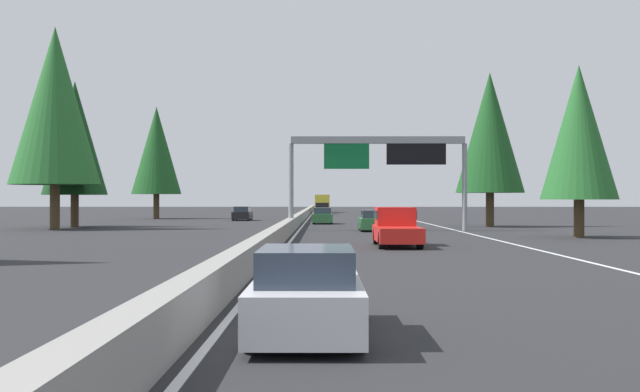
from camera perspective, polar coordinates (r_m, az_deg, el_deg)
The scene contains 17 objects.
ground_plane at distance 61.45m, azimuth -1.61°, elevation -2.33°, with size 320.00×320.00×0.00m, color #262628.
median_barrier at distance 81.43m, azimuth -1.35°, elevation -1.49°, with size 180.00×0.56×0.90m, color gray.
shoulder_stripe_right at distance 72.03m, azimuth 7.86°, elevation -2.01°, with size 160.00×0.16×0.01m, color silver.
shoulder_stripe_median at distance 71.43m, azimuth -1.14°, elevation -2.02°, with size 160.00×0.16×0.01m, color silver.
sign_gantry_overhead at distance 55.20m, azimuth 4.44°, elevation 2.96°, with size 0.50×12.68×6.69m.
sedan_far_left at distance 12.93m, azimuth -0.98°, elevation -7.26°, with size 4.40×1.80×1.47m.
pickup_far_right at distance 37.46m, azimuth 5.61°, elevation -2.28°, with size 5.60×2.00×1.86m.
sedan_mid_center at distance 70.44m, azimuth 0.19°, elevation -1.50°, with size 4.40×1.80×1.47m.
minivan_far_center at distance 116.91m, azimuth 0.16°, elevation -0.85°, with size 5.00×1.95×1.69m.
box_truck_distant_b at distance 130.25m, azimuth 0.17°, elevation -0.50°, with size 8.50×2.40×2.95m.
sedan_mid_right at distance 54.81m, azimuth 3.87°, elevation -1.87°, with size 4.40×1.80×1.47m.
oncoming_near at distance 81.79m, azimuth -5.72°, elevation -1.32°, with size 4.40×1.80×1.47m.
conifer_right_near at distance 48.03m, azimuth 18.48°, elevation 4.45°, with size 4.46×4.46×10.14m.
conifer_right_mid at distance 64.87m, azimuth 12.37°, elevation 4.56°, with size 5.54×5.54×12.59m.
conifer_left_near at distance 61.42m, azimuth -18.88°, elevation 6.29°, with size 6.66×6.66×15.14m.
conifer_left_mid at distance 66.05m, azimuth -17.56°, elevation 4.07°, with size 5.21×5.21×11.83m.
conifer_left_far at distance 90.46m, azimuth -11.92°, elevation 3.29°, with size 5.63×5.63×12.80m.
Camera 1 is at (-1.37, -2.05, 2.27)m, focal length 43.58 mm.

